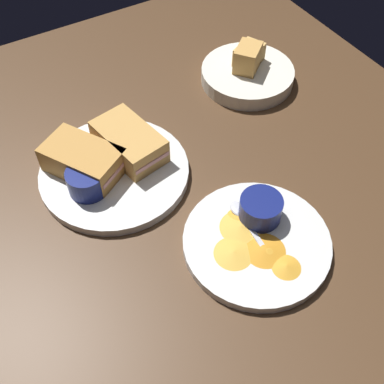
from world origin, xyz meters
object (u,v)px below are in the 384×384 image
object	(u,v)px
plate_chips_companion	(257,242)
bread_basket_rear	(248,72)
sandwich_half_far	(83,159)
plate_sandwich_main	(115,172)
ramekin_dark_sauce	(87,180)
spoon_by_dark_ramekin	(116,173)
sandwich_half_near	(129,142)
spoon_by_gravy_ramekin	(242,215)
ramekin_light_gravy	(261,208)

from	to	relation	value
plate_chips_companion	bread_basket_rear	xyz separation A→B (cm)	(-33.97, 21.92, 1.36)
sandwich_half_far	bread_basket_rear	distance (cm)	39.44
plate_sandwich_main	bread_basket_rear	size ratio (longest dim) A/B	1.36
ramekin_dark_sauce	spoon_by_dark_ramekin	distance (cm)	5.62
sandwich_half_near	spoon_by_dark_ramekin	xyz separation A→B (cm)	(3.67, -4.47, -2.04)
spoon_by_gravy_ramekin	ramekin_light_gravy	bearing A→B (deg)	59.33
plate_sandwich_main	ramekin_dark_sauce	xyz separation A→B (cm)	(1.94, -5.44, 3.07)
spoon_by_gravy_ramekin	plate_chips_companion	bearing A→B (deg)	-5.31
plate_chips_companion	spoon_by_gravy_ramekin	xyz separation A→B (cm)	(-4.83, 0.45, 1.16)
plate_chips_companion	ramekin_light_gravy	distance (cm)	5.33
spoon_by_dark_ramekin	ramekin_light_gravy	xyz separation A→B (cm)	(19.49, 15.69, 1.77)
sandwich_half_far	spoon_by_gravy_ramekin	size ratio (longest dim) A/B	1.51
bread_basket_rear	sandwich_half_far	bearing A→B (deg)	-79.49
plate_sandwich_main	plate_chips_companion	size ratio (longest dim) A/B	1.13
plate_chips_companion	ramekin_light_gravy	bearing A→B (deg)	140.19
plate_chips_companion	sandwich_half_near	bearing A→B (deg)	-162.49
spoon_by_dark_ramekin	ramekin_light_gravy	world-z (taller)	ramekin_light_gravy
sandwich_half_far	spoon_by_gravy_ramekin	distance (cm)	28.00
sandwich_half_near	ramekin_dark_sauce	world-z (taller)	sandwich_half_near
sandwich_half_far	plate_chips_companion	distance (cm)	31.79
sandwich_half_near	ramekin_light_gravy	bearing A→B (deg)	25.86
plate_sandwich_main	sandwich_half_near	size ratio (longest dim) A/B	1.79
plate_sandwich_main	spoon_by_dark_ramekin	world-z (taller)	spoon_by_dark_ramekin
bread_basket_rear	plate_sandwich_main	bearing A→B (deg)	-74.29
sandwich_half_far	ramekin_light_gravy	size ratio (longest dim) A/B	2.25
ramekin_dark_sauce	spoon_by_gravy_ramekin	world-z (taller)	ramekin_dark_sauce
plate_chips_companion	spoon_by_gravy_ramekin	distance (cm)	4.99
ramekin_light_gravy	bread_basket_rear	bearing A→B (deg)	148.03
sandwich_half_far	spoon_by_gravy_ramekin	bearing A→B (deg)	38.20
plate_chips_companion	bread_basket_rear	bearing A→B (deg)	147.17
ramekin_light_gravy	bread_basket_rear	xyz separation A→B (cm)	(-30.56, 19.07, -1.57)
ramekin_dark_sauce	spoon_by_dark_ramekin	size ratio (longest dim) A/B	0.65
sandwich_half_near	ramekin_light_gravy	world-z (taller)	sandwich_half_near
ramekin_light_gravy	bread_basket_rear	distance (cm)	36.06
ramekin_dark_sauce	bread_basket_rear	world-z (taller)	bread_basket_rear
plate_sandwich_main	plate_chips_companion	distance (cm)	27.35
ramekin_dark_sauce	sandwich_half_far	bearing A→B (deg)	164.10
spoon_by_dark_ramekin	plate_chips_companion	size ratio (longest dim) A/B	0.44
ramekin_dark_sauce	spoon_by_gravy_ramekin	distance (cm)	25.55
ramekin_dark_sauce	spoon_by_dark_ramekin	xyz separation A→B (cm)	(-0.60, 5.25, -1.91)
spoon_by_gravy_ramekin	ramekin_dark_sauce	bearing A→B (deg)	-133.29
sandwich_half_near	ramekin_light_gravy	distance (cm)	25.74
plate_chips_companion	spoon_by_dark_ramekin	bearing A→B (deg)	-150.71
sandwich_half_far	plate_chips_companion	bearing A→B (deg)	32.14
plate_sandwich_main	ramekin_dark_sauce	world-z (taller)	ramekin_dark_sauce
bread_basket_rear	spoon_by_gravy_ramekin	bearing A→B (deg)	-36.38
plate_chips_companion	plate_sandwich_main	bearing A→B (deg)	-152.42
sandwich_half_far	spoon_by_dark_ramekin	bearing A→B (deg)	45.71
sandwich_half_far	ramekin_light_gravy	bearing A→B (deg)	40.08
ramekin_dark_sauce	spoon_by_gravy_ramekin	xyz separation A→B (cm)	(17.47, 18.55, -1.91)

